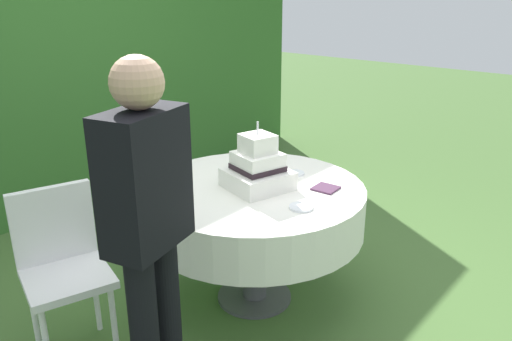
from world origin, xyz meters
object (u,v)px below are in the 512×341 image
cake_table (254,208)px  wedding_cake (258,168)px  standing_person (148,227)px  napkin_stack (326,188)px  garden_chair (62,258)px  serving_plate_left (180,173)px  serving_plate_far (301,207)px  serving_plate_near (295,173)px

cake_table → wedding_cake: size_ratio=3.20×
standing_person → cake_table: bearing=15.2°
napkin_stack → garden_chair: bearing=147.2°
serving_plate_left → standing_person: (-0.81, -0.74, 0.18)m
serving_plate_far → serving_plate_left: size_ratio=1.03×
cake_table → serving_plate_left: bearing=105.6°
garden_chair → serving_plate_far: bearing=-42.3°
cake_table → napkin_stack: napkin_stack is taller
standing_person → garden_chair: bearing=92.1°
cake_table → serving_plate_near: (0.31, -0.06, 0.14)m
serving_plate_left → napkin_stack: bearing=-66.1°
cake_table → garden_chair: (-0.97, 0.44, -0.07)m
serving_plate_far → napkin_stack: bearing=8.6°
serving_plate_near → standing_person: bearing=-171.1°
garden_chair → standing_person: size_ratio=0.56×
garden_chair → standing_person: standing_person is taller
serving_plate_far → standing_person: 0.90m
cake_table → standing_person: (-0.95, -0.26, 0.32)m
garden_chair → wedding_cake: bearing=-25.3°
serving_plate_near → serving_plate_left: (-0.45, 0.54, 0.00)m
serving_plate_left → napkin_stack: (0.36, -0.82, -0.00)m
wedding_cake → serving_plate_far: 0.38m
cake_table → serving_plate_left: 0.52m
cake_table → serving_plate_left: (-0.13, 0.48, 0.14)m
wedding_cake → garden_chair: bearing=154.7°
serving_plate_near → napkin_stack: bearing=-107.2°
wedding_cake → cake_table: bearing=101.9°
serving_plate_near → serving_plate_left: size_ratio=0.93×
serving_plate_near → napkin_stack: size_ratio=0.87×
napkin_stack → serving_plate_near: bearing=72.8°
serving_plate_near → serving_plate_far: bearing=-140.4°
garden_chair → standing_person: bearing=-87.9°
serving_plate_left → cake_table: bearing=-74.4°
cake_table → wedding_cake: wedding_cake is taller
serving_plate_near → standing_person: standing_person is taller
wedding_cake → standing_person: standing_person is taller
wedding_cake → serving_plate_left: (-0.14, 0.51, -0.11)m
cake_table → serving_plate_far: size_ratio=10.08×
wedding_cake → serving_plate_near: (0.31, -0.04, -0.11)m
cake_table → serving_plate_left: size_ratio=10.40×
standing_person → napkin_stack: bearing=-3.8°
serving_plate_left → garden_chair: garden_chair is taller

